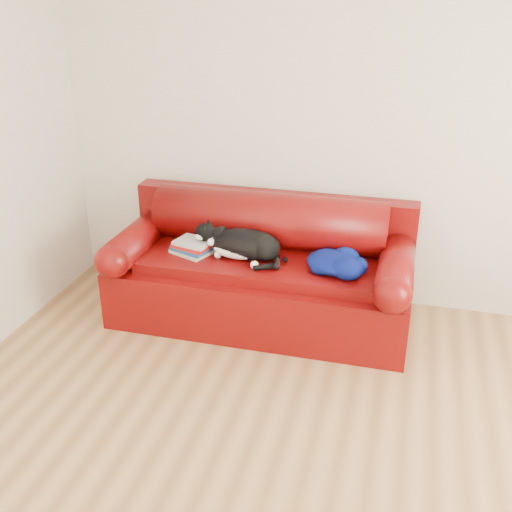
{
  "coord_description": "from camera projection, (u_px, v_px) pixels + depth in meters",
  "views": [
    {
      "loc": [
        0.35,
        -2.23,
        2.25
      ],
      "look_at": [
        -0.6,
        1.35,
        0.56
      ],
      "focal_mm": 42.0,
      "sensor_mm": 36.0,
      "label": 1
    }
  ],
  "objects": [
    {
      "name": "sofa_base",
      "position": [
        261.0,
        289.0,
        4.33
      ],
      "size": [
        2.1,
        0.9,
        0.5
      ],
      "color": "#430206",
      "rests_on": "ground"
    },
    {
      "name": "ground",
      "position": [
        302.0,
        480.0,
        2.98
      ],
      "size": [
        4.5,
        4.5,
        0.0
      ],
      "primitive_type": "plane",
      "color": "brown",
      "rests_on": "ground"
    },
    {
      "name": "book_stack",
      "position": [
        193.0,
        247.0,
        4.25
      ],
      "size": [
        0.32,
        0.29,
        0.1
      ],
      "rotation": [
        0.0,
        0.0,
        -0.32
      ],
      "color": "beige",
      "rests_on": "sofa_base"
    },
    {
      "name": "blanket",
      "position": [
        336.0,
        262.0,
        3.99
      ],
      "size": [
        0.47,
        0.48,
        0.14
      ],
      "rotation": [
        0.0,
        0.0,
        -0.41
      ],
      "color": "#040248",
      "rests_on": "sofa_base"
    },
    {
      "name": "cat",
      "position": [
        243.0,
        245.0,
        4.15
      ],
      "size": [
        0.69,
        0.39,
        0.26
      ],
      "rotation": [
        0.0,
        0.0,
        -0.25
      ],
      "color": "black",
      "rests_on": "sofa_base"
    },
    {
      "name": "sofa_back",
      "position": [
        269.0,
        238.0,
        4.42
      ],
      "size": [
        2.1,
        1.01,
        0.88
      ],
      "color": "#430206",
      "rests_on": "ground"
    },
    {
      "name": "room_shell",
      "position": [
        349.0,
        153.0,
        2.27
      ],
      "size": [
        4.52,
        4.02,
        2.61
      ],
      "color": "beige",
      "rests_on": "ground"
    }
  ]
}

